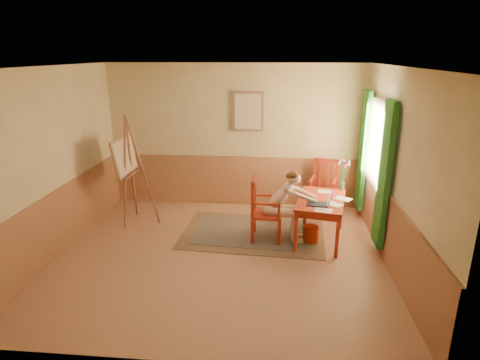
# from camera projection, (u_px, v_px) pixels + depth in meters

# --- Properties ---
(room) EXTENTS (5.04, 4.54, 2.84)m
(room) POSITION_uv_depth(u_px,v_px,m) (219.00, 168.00, 5.74)
(room) COLOR #B27956
(room) RESTS_ON ground
(wainscot) EXTENTS (5.00, 4.50, 1.00)m
(wainscot) POSITION_uv_depth(u_px,v_px,m) (227.00, 206.00, 6.77)
(wainscot) COLOR #AE6F48
(wainscot) RESTS_ON room
(window) EXTENTS (0.12, 2.01, 2.20)m
(window) POSITION_uv_depth(u_px,v_px,m) (374.00, 156.00, 6.59)
(window) COLOR white
(window) RESTS_ON room
(wall_portrait) EXTENTS (0.60, 0.05, 0.76)m
(wall_portrait) POSITION_uv_depth(u_px,v_px,m) (248.00, 112.00, 7.66)
(wall_portrait) COLOR #966D52
(wall_portrait) RESTS_ON room
(rug) EXTENTS (2.50, 1.75, 0.02)m
(rug) POSITION_uv_depth(u_px,v_px,m) (253.00, 233.00, 6.92)
(rug) COLOR #8C7251
(rug) RESTS_ON room
(table) EXTENTS (0.94, 1.32, 0.72)m
(table) POSITION_uv_depth(u_px,v_px,m) (321.00, 204.00, 6.50)
(table) COLOR #B5341E
(table) RESTS_ON room
(chair_left) EXTENTS (0.50, 0.48, 1.05)m
(chair_left) POSITION_uv_depth(u_px,v_px,m) (263.00, 210.00, 6.55)
(chair_left) COLOR #B5341E
(chair_left) RESTS_ON room
(chair_back) EXTENTS (0.59, 0.60, 1.07)m
(chair_back) POSITION_uv_depth(u_px,v_px,m) (323.00, 188.00, 7.56)
(chair_back) COLOR #B5341E
(chair_back) RESTS_ON room
(figure) EXTENTS (0.89, 0.38, 1.20)m
(figure) POSITION_uv_depth(u_px,v_px,m) (284.00, 203.00, 6.48)
(figure) COLOR beige
(figure) RESTS_ON room
(laptop) EXTENTS (0.42, 0.29, 0.23)m
(laptop) POSITION_uv_depth(u_px,v_px,m) (322.00, 202.00, 6.21)
(laptop) COLOR #1E2338
(laptop) RESTS_ON table
(papers) EXTENTS (0.68, 1.09, 0.00)m
(papers) POSITION_uv_depth(u_px,v_px,m) (332.00, 201.00, 6.38)
(papers) COLOR white
(papers) RESTS_ON table
(vase) EXTENTS (0.26, 0.25, 0.52)m
(vase) POSITION_uv_depth(u_px,v_px,m) (343.00, 176.00, 6.85)
(vase) COLOR #3F724C
(vase) RESTS_ON table
(wastebasket) EXTENTS (0.29, 0.29, 0.28)m
(wastebasket) POSITION_uv_depth(u_px,v_px,m) (310.00, 234.00, 6.56)
(wastebasket) COLOR red
(wastebasket) RESTS_ON room
(easel) EXTENTS (0.65, 0.87, 1.98)m
(easel) POSITION_uv_depth(u_px,v_px,m) (127.00, 160.00, 7.05)
(easel) COLOR #925D44
(easel) RESTS_ON room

